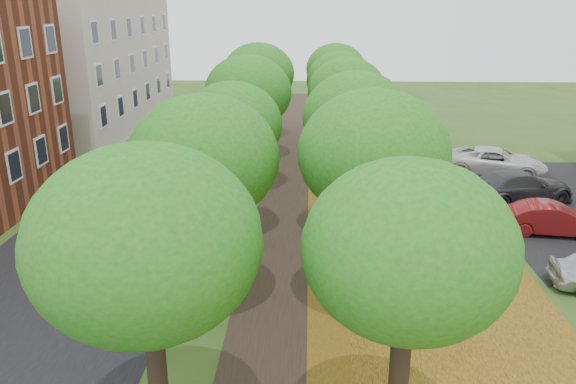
{
  "coord_description": "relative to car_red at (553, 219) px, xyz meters",
  "views": [
    {
      "loc": [
        0.76,
        -9.34,
        9.28
      ],
      "look_at": [
        0.03,
        10.5,
        2.5
      ],
      "focal_mm": 35.0,
      "sensor_mm": 36.0,
      "label": 1
    }
  ],
  "objects": [
    {
      "name": "street_asphalt",
      "position": [
        -18.5,
        2.18,
        -0.66
      ],
      "size": [
        8.0,
        70.0,
        0.01
      ],
      "primitive_type": "cube",
      "color": "black",
      "rests_on": "ground"
    },
    {
      "name": "footpath",
      "position": [
        -11.0,
        2.18,
        -0.66
      ],
      "size": [
        3.2,
        70.0,
        0.01
      ],
      "primitive_type": "cube",
      "color": "black",
      "rests_on": "ground"
    },
    {
      "name": "leaf_verge",
      "position": [
        -6.0,
        2.18,
        -0.66
      ],
      "size": [
        7.5,
        70.0,
        0.01
      ],
      "primitive_type": "cube",
      "color": "olive",
      "rests_on": "ground"
    },
    {
      "name": "tree_row_west",
      "position": [
        -13.2,
        2.18,
        4.2
      ],
      "size": [
        4.1,
        34.1,
        6.64
      ],
      "color": "black",
      "rests_on": "ground"
    },
    {
      "name": "tree_row_east",
      "position": [
        -8.4,
        2.18,
        4.2
      ],
      "size": [
        4.1,
        34.1,
        6.64
      ],
      "color": "black",
      "rests_on": "ground"
    },
    {
      "name": "building_cream",
      "position": [
        -28.0,
        20.18,
        4.54
      ],
      "size": [
        10.3,
        20.3,
        10.4
      ],
      "color": "beige",
      "rests_on": "ground"
    },
    {
      "name": "car_red",
      "position": [
        0.0,
        0.0,
        0.0
      ],
      "size": [
        4.19,
        1.92,
        1.33
      ],
      "primitive_type": "imported",
      "rotation": [
        0.0,
        0.0,
        1.44
      ],
      "color": "maroon",
      "rests_on": "ground"
    },
    {
      "name": "car_grey",
      "position": [
        0.0,
        3.95,
        0.1
      ],
      "size": [
        5.69,
        3.55,
        1.54
      ],
      "primitive_type": "imported",
      "rotation": [
        0.0,
        0.0,
        1.85
      ],
      "color": "#37373C",
      "rests_on": "ground"
    },
    {
      "name": "car_white",
      "position": [
        0.34,
        8.56,
        0.08
      ],
      "size": [
        5.85,
        3.84,
        1.5
      ],
      "primitive_type": "imported",
      "rotation": [
        0.0,
        0.0,
        1.3
      ],
      "color": "silver",
      "rests_on": "ground"
    }
  ]
}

